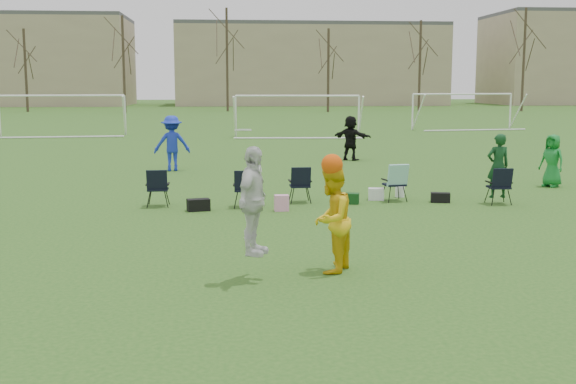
{
  "coord_description": "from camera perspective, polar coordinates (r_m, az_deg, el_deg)",
  "views": [
    {
      "loc": [
        -0.22,
        -10.63,
        3.14
      ],
      "look_at": [
        0.85,
        1.85,
        1.25
      ],
      "focal_mm": 45.0,
      "sensor_mm": 36.0,
      "label": 1
    }
  ],
  "objects": [
    {
      "name": "fielder_green_far",
      "position": [
        23.44,
        20.14,
        2.35
      ],
      "size": [
        0.85,
        0.94,
        1.61
      ],
      "primitive_type": "imported",
      "rotation": [
        0.0,
        0.0,
        -1.0
      ],
      "color": "#15772A",
      "rests_on": "ground"
    },
    {
      "name": "sideline_setup",
      "position": [
        18.96,
        5.18,
        0.68
      ],
      "size": [
        9.5,
        2.17,
        1.84
      ],
      "color": "#103B1A",
      "rests_on": "ground"
    },
    {
      "name": "center_contest",
      "position": [
        11.76,
        0.99,
        -1.5
      ],
      "size": [
        2.21,
        1.53,
        2.45
      ],
      "color": "silver",
      "rests_on": "ground"
    },
    {
      "name": "fielder_blue",
      "position": [
        26.39,
        -9.16,
        3.82
      ],
      "size": [
        1.37,
        0.89,
        1.99
      ],
      "primitive_type": "imported",
      "rotation": [
        0.0,
        0.0,
        3.27
      ],
      "color": "#182EB9",
      "rests_on": "ground"
    },
    {
      "name": "tree_line",
      "position": [
        80.5,
        -4.66,
        9.96
      ],
      "size": [
        110.28,
        3.28,
        11.4
      ],
      "color": "#382B21",
      "rests_on": "ground"
    },
    {
      "name": "building_row",
      "position": [
        106.89,
        -1.2,
        10.13
      ],
      "size": [
        126.0,
        16.0,
        13.0
      ],
      "color": "tan",
      "rests_on": "ground"
    },
    {
      "name": "goal_right",
      "position": [
        51.28,
        13.63,
        7.0
      ],
      "size": [
        7.35,
        1.14,
        2.46
      ],
      "rotation": [
        0.0,
        0.0,
        0.14
      ],
      "color": "white",
      "rests_on": "ground"
    },
    {
      "name": "goal_left",
      "position": [
        45.71,
        -17.39,
        6.68
      ],
      "size": [
        7.39,
        0.76,
        2.46
      ],
      "rotation": [
        0.0,
        0.0,
        0.09
      ],
      "color": "white",
      "rests_on": "ground"
    },
    {
      "name": "ground",
      "position": [
        11.09,
        -3.62,
        -7.89
      ],
      "size": [
        260.0,
        260.0,
        0.0
      ],
      "primitive_type": "plane",
      "color": "#255119",
      "rests_on": "ground"
    },
    {
      "name": "goal_mid",
      "position": [
        42.85,
        0.74,
        6.97
      ],
      "size": [
        7.4,
        0.63,
        2.46
      ],
      "rotation": [
        0.0,
        0.0,
        -0.07
      ],
      "color": "white",
      "rests_on": "ground"
    },
    {
      "name": "fielder_black",
      "position": [
        29.76,
        4.98,
        4.28
      ],
      "size": [
        1.65,
        1.51,
        1.83
      ],
      "primitive_type": "imported",
      "rotation": [
        0.0,
        0.0,
        2.44
      ],
      "color": "black",
      "rests_on": "ground"
    }
  ]
}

